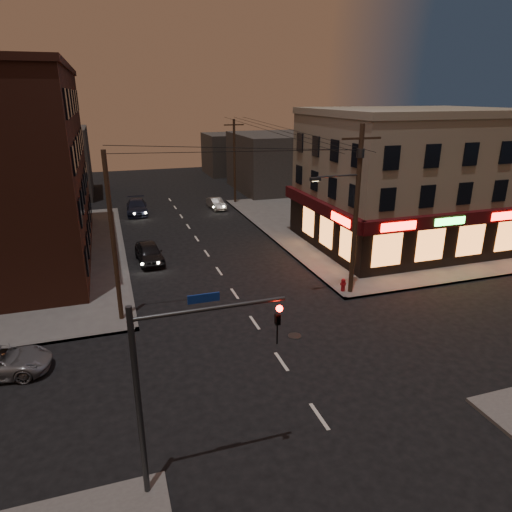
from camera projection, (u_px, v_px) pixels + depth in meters
name	position (u px, v px, depth m)	size (l,w,h in m)	color
ground	(281.00, 362.00, 21.03)	(120.00, 120.00, 0.00)	black
sidewalk_ne	(386.00, 223.00, 43.31)	(24.00, 28.00, 0.15)	#514F4C
pizza_building	(409.00, 179.00, 35.95)	(15.85, 12.85, 10.50)	gray
bg_building_ne_a	(276.00, 162.00, 57.99)	(10.00, 12.00, 7.00)	#3F3D3A
bg_building_nw	(49.00, 163.00, 53.46)	(9.00, 10.00, 8.00)	#3F3D3A
bg_building_ne_b	(232.00, 154.00, 70.10)	(8.00, 8.00, 6.00)	#3F3D3A
utility_pole_main	(355.00, 202.00, 26.26)	(4.20, 0.44, 10.00)	#382619
utility_pole_far	(235.00, 162.00, 50.12)	(0.26, 0.26, 9.00)	#382619
utility_pole_west	(113.00, 239.00, 23.29)	(0.24, 0.24, 9.00)	#382619
traffic_signal	(173.00, 373.00, 12.99)	(4.49, 0.32, 6.47)	#333538
sedan_near	(149.00, 253.00, 33.26)	(1.72, 4.27, 1.45)	black
sedan_mid	(216.00, 204.00, 48.87)	(1.24, 3.55, 1.17)	gray
sedan_far	(137.00, 207.00, 46.79)	(2.04, 5.02, 1.46)	#171D2F
fire_hydrant	(343.00, 284.00, 28.09)	(0.36, 0.36, 0.83)	maroon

